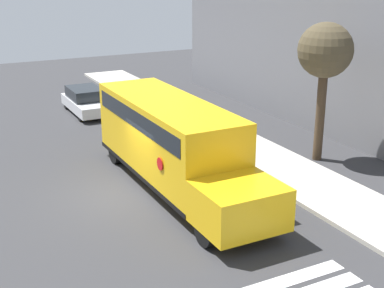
% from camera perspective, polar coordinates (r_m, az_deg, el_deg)
% --- Properties ---
extents(ground_plane, '(60.00, 60.00, 0.00)m').
position_cam_1_polar(ground_plane, '(19.57, -7.14, -5.37)').
color(ground_plane, '#333335').
extents(sidewalk_strip, '(44.00, 3.00, 0.15)m').
position_cam_1_polar(sidewalk_strip, '(22.41, 8.61, -2.06)').
color(sidewalk_strip, '#B2ADA3').
rests_on(sidewalk_strip, ground).
extents(school_bus, '(10.20, 2.57, 3.19)m').
position_cam_1_polar(school_bus, '(19.55, -2.10, 0.43)').
color(school_bus, yellow).
rests_on(school_bus, ground).
extents(parked_car, '(4.32, 1.78, 1.39)m').
position_cam_1_polar(parked_car, '(30.43, -11.22, 4.54)').
color(parked_car, silver).
rests_on(parked_car, ground).
extents(tree_near_sidewalk, '(2.24, 2.24, 5.77)m').
position_cam_1_polar(tree_near_sidewalk, '(22.36, 14.01, 9.36)').
color(tree_near_sidewalk, '#423323').
rests_on(tree_near_sidewalk, ground).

